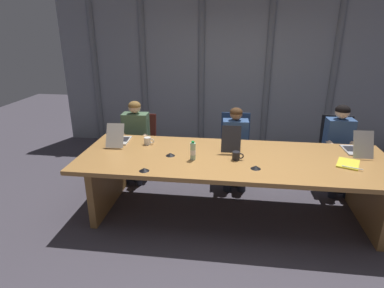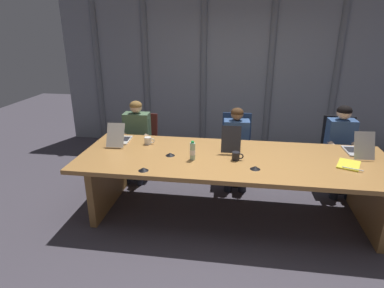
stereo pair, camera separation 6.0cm
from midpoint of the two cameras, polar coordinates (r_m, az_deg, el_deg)
name	(u,v)px [view 1 (the left image)]	position (r m, az deg, el deg)	size (l,w,h in m)	color
ground_plane	(230,213)	(4.17, 6.36, -11.97)	(13.27, 13.27, 0.00)	#47424C
conference_table	(233,169)	(3.88, 6.70, -4.39)	(3.63, 1.26, 0.76)	#B77F42
curtain_backdrop	(236,76)	(6.13, 7.49, 11.73)	(6.64, 0.17, 2.65)	gray
laptop_left_end	(119,139)	(4.34, -13.08, 0.89)	(0.25, 0.48, 0.30)	beige
laptop_left_mid	(231,144)	(4.05, 6.41, 0.00)	(0.24, 0.42, 0.33)	#2D2D33
laptop_center	(357,148)	(4.35, 26.61, -0.70)	(0.24, 0.47, 0.32)	#BCBCC1
office_chair_left_end	(141,152)	(5.15, -9.37, -1.34)	(0.60, 0.60, 0.91)	#511E19
office_chair_left_mid	(234,155)	(4.94, 7.08, -1.94)	(0.60, 0.60, 0.97)	navy
office_chair_center	(334,160)	(5.15, 23.40, -2.56)	(0.60, 0.60, 0.98)	black
person_left_end	(135,136)	(4.91, -10.39, 1.41)	(0.40, 0.55, 1.16)	#4C6B4C
person_left_mid	(235,142)	(4.69, 7.25, 0.30)	(0.39, 0.56, 1.11)	#335184
person_center	(340,143)	(4.90, 24.24, 0.13)	(0.39, 0.56, 1.20)	#335184
water_bottle_primary	(193,151)	(3.69, -0.31, -1.28)	(0.06, 0.06, 0.22)	#ADD1B2
coffee_mug_near	(236,156)	(3.74, 7.35, -2.07)	(0.13, 0.09, 0.10)	black
coffee_mug_far	(148,141)	(4.23, -8.19, 0.56)	(0.13, 0.09, 0.09)	white
conference_mic_left_side	(256,167)	(3.55, 10.67, -4.03)	(0.11, 0.11, 0.04)	black
conference_mic_middle	(144,169)	(3.48, -8.91, -4.44)	(0.11, 0.11, 0.04)	black
conference_mic_right_side	(170,154)	(3.84, -4.28, -1.82)	(0.11, 0.11, 0.04)	black
spiral_notepad	(348,164)	(3.98, 25.39, -3.15)	(0.32, 0.36, 0.03)	yellow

